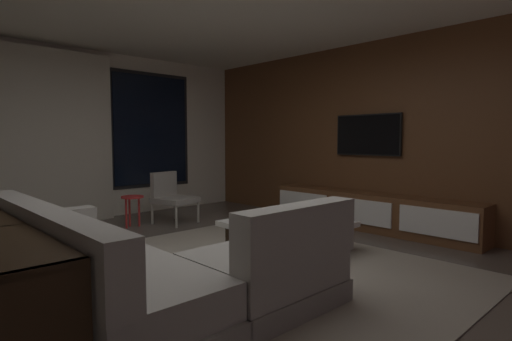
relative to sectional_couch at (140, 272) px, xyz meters
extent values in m
plane|color=#564C44|center=(0.91, 0.17, -0.29)|extent=(9.20, 9.20, 0.00)
cube|color=silver|center=(0.91, 3.83, 1.06)|extent=(6.60, 0.12, 2.70)
cube|color=black|center=(2.21, 3.77, 1.16)|extent=(1.52, 0.02, 2.02)
cube|color=black|center=(2.21, 3.75, 1.16)|extent=(1.40, 0.03, 1.90)
cube|color=beige|center=(0.36, 3.65, 1.01)|extent=(2.10, 0.12, 2.60)
cube|color=brown|center=(3.97, 0.17, 1.06)|extent=(0.12, 7.80, 2.70)
cube|color=gray|center=(1.26, 0.07, -0.28)|extent=(3.20, 3.80, 0.01)
cube|color=gray|center=(-0.24, 0.23, -0.20)|extent=(0.90, 2.50, 0.18)
cube|color=#9E9991|center=(-0.24, 0.23, 0.01)|extent=(0.86, 2.42, 0.24)
cube|color=#9E9991|center=(-0.59, 0.23, 0.33)|extent=(0.20, 2.50, 0.40)
cube|color=#9E9991|center=(-0.24, 1.38, 0.22)|extent=(0.90, 0.20, 0.18)
cube|color=gray|center=(0.74, -0.57, -0.20)|extent=(1.10, 0.90, 0.18)
cube|color=#9E9991|center=(0.74, -0.57, 0.01)|extent=(1.07, 0.86, 0.24)
cube|color=#9E9991|center=(0.74, -0.92, 0.33)|extent=(1.10, 0.20, 0.40)
cube|color=beige|center=(-0.47, 0.78, 0.29)|extent=(0.10, 0.36, 0.36)
cube|color=#B2A893|center=(-0.47, -0.07, 0.29)|extent=(0.10, 0.36, 0.36)
cube|color=black|center=(1.96, 0.28, -0.14)|extent=(1.00, 1.00, 0.30)
cube|color=white|center=(1.96, 0.28, 0.04)|extent=(1.16, 1.16, 0.06)
cube|color=tan|center=(1.78, 0.30, 0.08)|extent=(0.20, 0.15, 0.03)
cube|color=#8AC69D|center=(1.75, 0.29, 0.11)|extent=(0.24, 0.15, 0.02)
cube|color=#A04349|center=(1.78, 0.28, 0.13)|extent=(0.20, 0.17, 0.02)
cylinder|color=#B2ADA0|center=(2.21, 2.36, -0.11)|extent=(0.04, 0.04, 0.36)
cylinder|color=#B2ADA0|center=(1.75, 2.25, -0.11)|extent=(0.04, 0.04, 0.36)
cylinder|color=#B2ADA0|center=(2.10, 2.85, -0.11)|extent=(0.04, 0.04, 0.36)
cylinder|color=#B2ADA0|center=(1.63, 2.74, -0.11)|extent=(0.04, 0.04, 0.36)
cube|color=#9E9991|center=(1.92, 2.55, 0.07)|extent=(0.65, 0.67, 0.08)
cube|color=#9E9991|center=(1.87, 2.78, 0.30)|extent=(0.49, 0.19, 0.38)
cylinder|color=red|center=(1.21, 2.72, -0.06)|extent=(0.03, 0.03, 0.46)
cylinder|color=red|center=(1.41, 2.72, -0.06)|extent=(0.03, 0.03, 0.46)
cylinder|color=red|center=(1.31, 2.82, -0.06)|extent=(0.03, 0.03, 0.46)
cylinder|color=red|center=(1.31, 2.72, 0.16)|extent=(0.32, 0.32, 0.02)
cube|color=brown|center=(3.69, 0.27, -0.03)|extent=(0.44, 3.10, 0.52)
cube|color=white|center=(3.46, -0.77, 0.00)|extent=(0.02, 0.93, 0.33)
cube|color=white|center=(3.46, 0.27, 0.00)|extent=(0.02, 0.93, 0.33)
cube|color=white|center=(3.46, 1.32, 0.00)|extent=(0.02, 0.93, 0.33)
cube|color=black|center=(3.64, -0.58, -0.17)|extent=(0.33, 0.68, 0.19)
cube|color=#BECF7A|center=(3.64, -0.84, -0.18)|extent=(0.03, 0.04, 0.17)
cube|color=#9F7187|center=(3.64, -0.71, -0.19)|extent=(0.03, 0.04, 0.16)
cube|color=#6DBDCC|center=(3.64, -0.58, -0.18)|extent=(0.03, 0.04, 0.16)
cube|color=#C666B6|center=(3.64, -0.45, -0.18)|extent=(0.03, 0.04, 0.17)
cube|color=#6696D4|center=(3.64, -0.32, -0.19)|extent=(0.03, 0.04, 0.16)
cube|color=black|center=(3.86, 0.42, 1.06)|extent=(0.04, 1.04, 0.60)
cube|color=black|center=(3.86, 0.42, 1.06)|extent=(0.05, 1.00, 0.56)
cube|color=silver|center=(-0.91, -0.46, -0.02)|extent=(0.18, 0.04, 0.24)
cube|color=silver|center=(-0.90, -0.22, -0.02)|extent=(0.18, 0.04, 0.22)
camera|label=1|loc=(-1.41, -2.74, 0.98)|focal=28.39mm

